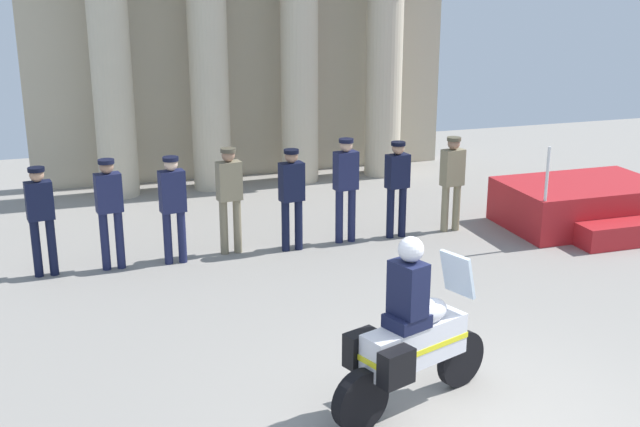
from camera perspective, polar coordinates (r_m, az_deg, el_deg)
The scene contains 12 objects.
ground_plane at distance 8.53m, azimuth 11.05°, elevation -14.57°, with size 28.00×28.00×0.00m, color gray.
colonnade_backdrop at distance 17.17m, azimuth -5.09°, elevation 13.42°, with size 9.13×1.63×6.27m.
reviewing_stand at distance 15.01m, azimuth 18.17°, elevation 0.52°, with size 2.77×2.29×1.68m.
officer_in_row_0 at distance 12.48m, azimuth -19.16°, elevation 0.06°, with size 0.41×0.27×1.67m.
officer_in_row_1 at distance 12.46m, azimuth -14.68°, elevation 0.58°, with size 0.41×0.27×1.72m.
officer_in_row_2 at distance 12.51m, azimuth -10.37°, elevation 0.85°, with size 0.41×0.27×1.70m.
officer_in_row_3 at distance 12.81m, azimuth -6.42°, elevation 1.52°, with size 0.41×0.27×1.73m.
officer_in_row_4 at distance 12.89m, azimuth -2.01°, elevation 1.56°, with size 0.41×0.27×1.68m.
officer_in_row_5 at distance 13.27m, azimuth 1.84°, elevation 2.26°, with size 0.41×0.27×1.76m.
officer_in_row_6 at distance 13.59m, azimuth 5.49°, elevation 2.27°, with size 0.41×0.27×1.66m.
officer_in_row_7 at distance 14.05m, azimuth 9.34°, elevation 2.61°, with size 0.41×0.27×1.67m.
motorcycle_with_rider at distance 8.36m, azimuth 6.37°, elevation -8.81°, with size 2.00×0.99×1.90m.
Camera 1 is at (-3.68, -6.29, 4.42)m, focal length 45.22 mm.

